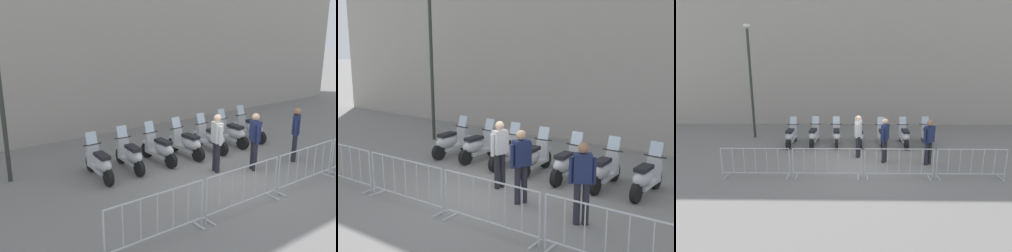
% 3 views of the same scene
% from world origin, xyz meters
% --- Properties ---
extents(ground_plane, '(120.00, 120.00, 0.00)m').
position_xyz_m(ground_plane, '(0.00, 0.00, 0.00)').
color(ground_plane, slate).
extents(motorcycle_0, '(0.56, 1.72, 1.24)m').
position_xyz_m(motorcycle_0, '(-3.24, 1.65, 0.45)').
color(motorcycle_0, black).
rests_on(motorcycle_0, ground).
extents(motorcycle_1, '(0.56, 1.72, 1.24)m').
position_xyz_m(motorcycle_1, '(-2.21, 1.81, 0.45)').
color(motorcycle_1, black).
rests_on(motorcycle_1, ground).
extents(motorcycle_2, '(0.60, 1.72, 1.24)m').
position_xyz_m(motorcycle_2, '(-1.17, 1.87, 0.45)').
color(motorcycle_2, black).
rests_on(motorcycle_2, ground).
extents(motorcycle_3, '(0.60, 1.72, 1.24)m').
position_xyz_m(motorcycle_3, '(-0.13, 1.89, 0.45)').
color(motorcycle_3, black).
rests_on(motorcycle_3, ground).
extents(motorcycle_4, '(0.56, 1.73, 1.24)m').
position_xyz_m(motorcycle_4, '(0.89, 1.93, 0.45)').
color(motorcycle_4, black).
rests_on(motorcycle_4, ground).
extents(motorcycle_5, '(0.56, 1.73, 1.24)m').
position_xyz_m(motorcycle_5, '(1.92, 2.06, 0.45)').
color(motorcycle_5, black).
rests_on(motorcycle_5, ground).
extents(motorcycle_6, '(0.56, 1.72, 1.24)m').
position_xyz_m(motorcycle_6, '(2.94, 2.19, 0.45)').
color(motorcycle_6, black).
rests_on(motorcycle_6, ground).
extents(barrier_segment_0, '(2.32, 0.60, 1.07)m').
position_xyz_m(barrier_segment_0, '(-3.48, -1.96, 0.53)').
color(barrier_segment_0, '#B2B5B7').
rests_on(barrier_segment_0, ground).
extents(barrier_segment_1, '(2.32, 0.60, 1.07)m').
position_xyz_m(barrier_segment_1, '(-1.08, -1.79, 0.53)').
color(barrier_segment_1, '#B2B5B7').
rests_on(barrier_segment_1, ground).
extents(barrier_segment_2, '(2.32, 0.60, 1.07)m').
position_xyz_m(barrier_segment_2, '(1.33, -1.61, 0.53)').
color(barrier_segment_2, '#B2B5B7').
rests_on(barrier_segment_2, ground).
extents(barrier_segment_3, '(2.32, 0.60, 1.07)m').
position_xyz_m(barrier_segment_3, '(3.73, -1.44, 0.53)').
color(barrier_segment_3, '#B2B5B7').
rests_on(barrier_segment_3, ground).
extents(street_lamp, '(0.36, 0.36, 5.45)m').
position_xyz_m(street_lamp, '(-5.42, 2.83, 3.31)').
color(street_lamp, '#2D332D').
rests_on(street_lamp, ground).
extents(officer_near_row_end, '(0.29, 0.54, 1.73)m').
position_xyz_m(officer_near_row_end, '(-0.12, 0.40, 0.98)').
color(officer_near_row_end, '#23232D').
rests_on(officer_near_row_end, ground).
extents(officer_mid_plaza, '(0.34, 0.52, 1.73)m').
position_xyz_m(officer_mid_plaza, '(0.92, -0.07, 0.98)').
color(officer_mid_plaza, '#23232D').
rests_on(officer_mid_plaza, ground).
extents(officer_by_barriers, '(0.46, 0.39, 1.73)m').
position_xyz_m(officer_by_barriers, '(2.56, -0.19, 0.98)').
color(officer_by_barriers, '#23232D').
rests_on(officer_by_barriers, ground).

